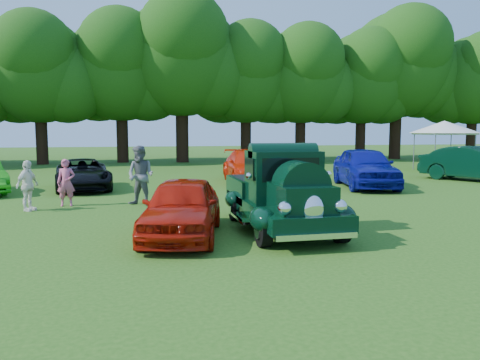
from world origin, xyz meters
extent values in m
plane|color=#255313|center=(0.00, 0.00, 0.00)|extent=(120.00, 120.00, 0.00)
cylinder|color=black|center=(-0.30, -1.73, 0.38)|extent=(0.22, 0.75, 0.75)
cylinder|color=black|center=(1.39, -1.73, 0.38)|extent=(0.22, 0.75, 0.75)
cylinder|color=black|center=(-0.30, 1.18, 0.38)|extent=(0.22, 0.75, 0.75)
cylinder|color=black|center=(1.39, 1.18, 0.38)|extent=(0.22, 0.75, 0.75)
cube|color=black|center=(0.55, -0.20, 0.53)|extent=(1.75, 4.58, 0.35)
cube|color=black|center=(0.55, -1.57, 0.94)|extent=(1.12, 1.48, 0.63)
cube|color=black|center=(0.55, -0.33, 1.28)|extent=(1.59, 1.17, 1.22)
cube|color=black|center=(0.55, -0.89, 1.50)|extent=(1.32, 0.06, 0.53)
cube|color=black|center=(0.55, 1.20, 0.81)|extent=(1.75, 2.09, 0.59)
cube|color=black|center=(0.55, 1.20, 1.10)|extent=(1.51, 1.83, 0.05)
ellipsoid|color=black|center=(-0.33, -1.73, 0.57)|extent=(0.51, 0.87, 0.51)
ellipsoid|color=black|center=(1.43, -1.73, 0.57)|extent=(0.51, 0.87, 0.51)
ellipsoid|color=black|center=(-0.36, 1.18, 0.56)|extent=(0.39, 0.73, 0.43)
ellipsoid|color=black|center=(1.46, 1.18, 0.56)|extent=(0.39, 0.73, 0.43)
ellipsoid|color=white|center=(0.55, -2.34, 0.81)|extent=(0.41, 0.13, 0.61)
sphere|color=white|center=(-0.02, -2.27, 0.88)|extent=(0.29, 0.29, 0.29)
sphere|color=white|center=(1.12, -2.27, 0.88)|extent=(0.29, 0.29, 0.29)
cube|color=white|center=(0.55, -2.49, 0.35)|extent=(1.65, 0.11, 0.11)
cube|color=white|center=(0.55, 2.25, 0.41)|extent=(1.65, 0.11, 0.11)
imported|color=#A91407|center=(-1.83, -0.46, 0.67)|extent=(2.39, 4.17, 1.33)
imported|color=black|center=(-4.96, 8.84, 0.62)|extent=(2.66, 4.68, 1.23)
imported|color=red|center=(2.19, 9.76, 0.74)|extent=(2.36, 5.23, 1.49)
imported|color=#0C1085|center=(6.49, 7.16, 0.84)|extent=(2.99, 5.26, 1.69)
imported|color=black|center=(12.74, 8.28, 0.81)|extent=(3.92, 5.14, 1.63)
imported|color=#D4577D|center=(-4.99, 4.60, 0.74)|extent=(0.54, 0.36, 1.48)
imported|color=slate|center=(-2.70, 4.24, 0.95)|extent=(1.16, 1.11, 1.89)
imported|color=white|center=(-5.97, 3.90, 0.75)|extent=(0.72, 0.95, 1.50)
cube|color=silver|center=(14.74, 13.51, 2.17)|extent=(2.88, 2.88, 0.11)
cone|color=silver|center=(14.74, 13.51, 2.57)|extent=(4.23, 4.23, 0.71)
cylinder|color=slate|center=(13.44, 12.42, 1.06)|extent=(0.05, 0.05, 2.13)
cylinder|color=slate|center=(13.65, 14.81, 1.06)|extent=(0.05, 0.05, 2.13)
cylinder|color=slate|center=(15.83, 12.22, 1.06)|extent=(0.05, 0.05, 2.13)
cylinder|color=slate|center=(16.04, 14.60, 1.06)|extent=(0.05, 0.05, 2.13)
cylinder|color=black|center=(-9.33, 24.17, 1.98)|extent=(0.79, 0.79, 3.95)
sphere|color=#15440E|center=(-9.33, 24.17, 6.48)|extent=(7.23, 7.23, 7.23)
cylinder|color=black|center=(-3.89, 25.01, 2.10)|extent=(0.84, 0.84, 4.19)
sphere|color=#15440E|center=(-3.89, 25.01, 6.88)|extent=(7.67, 7.67, 7.67)
cylinder|color=black|center=(0.47, 24.40, 2.34)|extent=(0.93, 0.93, 4.67)
sphere|color=#15440E|center=(0.47, 24.40, 7.66)|extent=(8.54, 8.54, 8.54)
cylinder|color=black|center=(5.47, 24.93, 2.02)|extent=(0.81, 0.81, 4.03)
sphere|color=#15440E|center=(5.47, 24.93, 6.61)|extent=(7.37, 7.37, 7.37)
cylinder|color=black|center=(9.77, 24.42, 2.00)|extent=(0.80, 0.80, 4.00)
sphere|color=#15440E|center=(9.77, 24.42, 6.56)|extent=(7.31, 7.31, 7.31)
cylinder|color=black|center=(15.04, 24.67, 1.99)|extent=(0.79, 0.79, 3.97)
sphere|color=#15440E|center=(15.04, 24.67, 6.52)|extent=(7.27, 7.27, 7.27)
cylinder|color=black|center=(18.20, 24.71, 2.34)|extent=(0.94, 0.94, 4.68)
sphere|color=#15440E|center=(18.20, 24.71, 7.67)|extent=(8.56, 8.56, 8.56)
cylinder|color=black|center=(24.38, 23.34, 1.97)|extent=(0.79, 0.79, 3.94)
sphere|color=#15440E|center=(24.38, 23.34, 6.46)|extent=(7.20, 7.20, 7.20)
camera|label=1|loc=(-2.75, -10.76, 2.37)|focal=35.00mm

